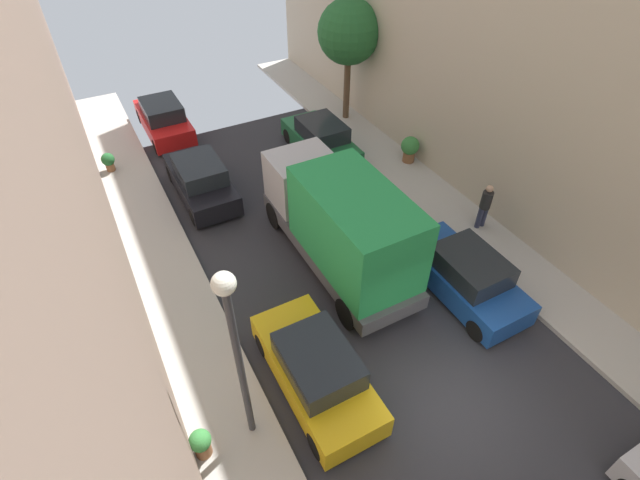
{
  "coord_description": "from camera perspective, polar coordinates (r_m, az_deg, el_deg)",
  "views": [
    {
      "loc": [
        -5.72,
        -3.85,
        10.88
      ],
      "look_at": [
        -0.23,
        6.38,
        0.5
      ],
      "focal_mm": 26.54,
      "sensor_mm": 36.0,
      "label": 1
    }
  ],
  "objects": [
    {
      "name": "potted_plant_0",
      "position": [
        21.05,
        -24.16,
        8.7
      ],
      "size": [
        0.51,
        0.51,
        0.77
      ],
      "color": "brown",
      "rests_on": "sidewalk_left"
    },
    {
      "name": "potted_plant_3",
      "position": [
        20.09,
        10.79,
        10.86
      ],
      "size": [
        0.75,
        0.75,
        1.11
      ],
      "color": "brown",
      "rests_on": "sidewalk_right"
    },
    {
      "name": "sidewalk_right",
      "position": [
        15.7,
        29.45,
        -8.84
      ],
      "size": [
        2.0,
        44.0,
        0.15
      ],
      "primitive_type": "cube",
      "color": "#B7B2A8",
      "rests_on": "ground"
    },
    {
      "name": "ground",
      "position": [
        12.88,
        15.28,
        -18.3
      ],
      "size": [
        32.0,
        32.0,
        0.0
      ],
      "primitive_type": "plane",
      "color": "#2D2D33"
    },
    {
      "name": "parked_car_right_3",
      "position": [
        20.44,
        0.1,
        12.01
      ],
      "size": [
        1.78,
        4.2,
        1.57
      ],
      "color": "#1E6638",
      "rests_on": "ground"
    },
    {
      "name": "parked_car_left_4",
      "position": [
        23.15,
        -18.32,
        13.67
      ],
      "size": [
        1.78,
        4.2,
        1.57
      ],
      "color": "red",
      "rests_on": "ground"
    },
    {
      "name": "parked_car_right_2",
      "position": [
        14.74,
        17.07,
        -4.12
      ],
      "size": [
        1.78,
        4.2,
        1.57
      ],
      "color": "#194799",
      "rests_on": "ground"
    },
    {
      "name": "parked_car_left_3",
      "position": [
        18.46,
        -14.17,
        7.02
      ],
      "size": [
        1.78,
        4.2,
        1.57
      ],
      "color": "black",
      "rests_on": "ground"
    },
    {
      "name": "parked_car_left_2",
      "position": [
        12.09,
        -0.44,
        -15.34
      ],
      "size": [
        1.78,
        4.2,
        1.57
      ],
      "color": "gold",
      "rests_on": "ground"
    },
    {
      "name": "delivery_truck",
      "position": [
        14.25,
        2.47,
        2.12
      ],
      "size": [
        2.26,
        6.6,
        3.38
      ],
      "color": "#4C4C51",
      "rests_on": "ground"
    },
    {
      "name": "lamp_post",
      "position": [
        9.18,
        -10.24,
        -11.71
      ],
      "size": [
        0.44,
        0.44,
        5.19
      ],
      "color": "#333338",
      "rests_on": "sidewalk_left"
    },
    {
      "name": "potted_plant_2",
      "position": [
        11.62,
        -14.16,
        -22.65
      ],
      "size": [
        0.5,
        0.5,
        0.83
      ],
      "color": "brown",
      "rests_on": "sidewalk_left"
    },
    {
      "name": "street_tree_1",
      "position": [
        22.01,
        3.51,
        23.69
      ],
      "size": [
        2.71,
        2.71,
        5.29
      ],
      "color": "brown",
      "rests_on": "sidewalk_right"
    },
    {
      "name": "pedestrian",
      "position": [
        17.03,
        19.28,
        4.0
      ],
      "size": [
        0.4,
        0.36,
        1.72
      ],
      "color": "#2D334C",
      "rests_on": "sidewalk_right"
    }
  ]
}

